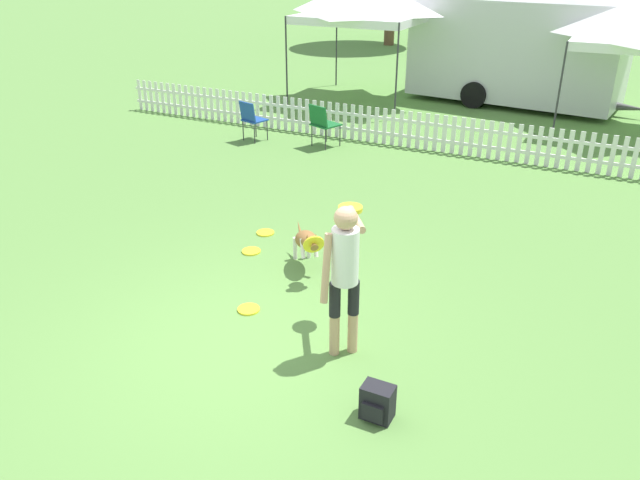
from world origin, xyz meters
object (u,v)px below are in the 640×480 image
object	(u,v)px
leaping_dog	(307,241)
folding_chair_center	(323,122)
frisbee_near_dog	(249,309)
backpack_on_grass	(377,403)
frisbee_near_handler	(251,251)
equipment_trailer	(517,50)
folding_chair_blue_left	(251,117)
handler_person	(345,263)
frisbee_midfield	(265,233)

from	to	relation	value
leaping_dog	folding_chair_center	size ratio (longest dim) A/B	1.06
frisbee_near_dog	backpack_on_grass	distance (m)	2.33
frisbee_near_dog	folding_chair_center	distance (m)	6.68
frisbee_near_handler	backpack_on_grass	size ratio (longest dim) A/B	0.77
equipment_trailer	folding_chair_blue_left	bearing A→B (deg)	-118.50
handler_person	frisbee_near_handler	distance (m)	2.86
frisbee_near_handler	folding_chair_blue_left	size ratio (longest dim) A/B	0.30
folding_chair_center	folding_chair_blue_left	bearing A→B (deg)	31.23
frisbee_near_dog	folding_chair_blue_left	bearing A→B (deg)	121.88
frisbee_midfield	frisbee_near_handler	bearing A→B (deg)	-76.95
frisbee_midfield	equipment_trailer	world-z (taller)	equipment_trailer
handler_person	folding_chair_center	xyz separation A→B (m)	(-3.50, 6.52, -0.51)
handler_person	folding_chair_blue_left	xyz separation A→B (m)	(-5.08, 6.22, -0.53)
backpack_on_grass	frisbee_midfield	bearing A→B (deg)	135.20
leaping_dog	folding_chair_blue_left	bearing A→B (deg)	-90.39
frisbee_near_dog	frisbee_midfield	bearing A→B (deg)	115.94
folding_chair_blue_left	frisbee_near_handler	bearing A→B (deg)	138.02
frisbee_midfield	backpack_on_grass	bearing A→B (deg)	-44.80
folding_chair_blue_left	equipment_trailer	bearing A→B (deg)	-109.02
handler_person	folding_chair_center	size ratio (longest dim) A/B	1.85
folding_chair_blue_left	frisbee_near_dog	bearing A→B (deg)	137.84
equipment_trailer	handler_person	bearing A→B (deg)	-80.30
handler_person	frisbee_near_handler	size ratio (longest dim) A/B	6.30
frisbee_near_dog	folding_chair_center	world-z (taller)	folding_chair_center
frisbee_midfield	folding_chair_blue_left	world-z (taller)	folding_chair_blue_left
handler_person	frisbee_midfield	size ratio (longest dim) A/B	6.30
frisbee_near_handler	frisbee_near_dog	bearing A→B (deg)	-58.78
handler_person	frisbee_near_dog	world-z (taller)	handler_person
leaping_dog	backpack_on_grass	world-z (taller)	leaping_dog
frisbee_near_handler	frisbee_midfield	xyz separation A→B (m)	(-0.15, 0.63, 0.00)
leaping_dog	frisbee_near_dog	bearing A→B (deg)	43.64
equipment_trailer	frisbee_near_handler	bearing A→B (deg)	-91.10
frisbee_near_dog	equipment_trailer	xyz separation A→B (m)	(0.65, 12.25, 1.39)
handler_person	leaping_dog	bearing A→B (deg)	90.28
leaping_dog	folding_chair_blue_left	world-z (taller)	folding_chair_blue_left
folding_chair_center	backpack_on_grass	bearing A→B (deg)	140.34
leaping_dog	folding_chair_center	bearing A→B (deg)	-105.15
leaping_dog	frisbee_near_handler	size ratio (longest dim) A/B	3.62
frisbee_near_dog	handler_person	bearing A→B (deg)	-9.21
folding_chair_center	equipment_trailer	xyz separation A→B (m)	(2.79, 5.96, 0.86)
frisbee_near_dog	backpack_on_grass	bearing A→B (deg)	-26.78
frisbee_near_handler	frisbee_near_dog	size ratio (longest dim) A/B	1.00
leaping_dog	equipment_trailer	world-z (taller)	equipment_trailer
folding_chair_blue_left	equipment_trailer	size ratio (longest dim) A/B	0.14
handler_person	folding_chair_blue_left	size ratio (longest dim) A/B	1.92
frisbee_near_handler	folding_chair_blue_left	distance (m)	5.53
leaping_dog	frisbee_near_handler	distance (m)	1.05
frisbee_near_dog	frisbee_midfield	xyz separation A→B (m)	(-0.95, 1.96, 0.00)
handler_person	frisbee_midfield	world-z (taller)	handler_person
backpack_on_grass	handler_person	bearing A→B (deg)	131.19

